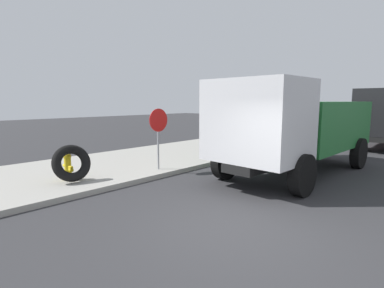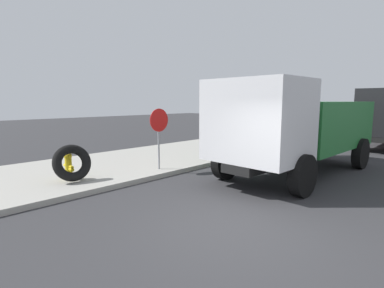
{
  "view_description": "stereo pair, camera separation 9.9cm",
  "coord_description": "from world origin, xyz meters",
  "px_view_note": "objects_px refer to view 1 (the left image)",
  "views": [
    {
      "loc": [
        -4.47,
        -3.03,
        2.42
      ],
      "look_at": [
        1.71,
        2.72,
        1.22
      ],
      "focal_mm": 28.19,
      "sensor_mm": 36.0,
      "label": 1
    },
    {
      "loc": [
        -4.4,
        -3.1,
        2.42
      ],
      "look_at": [
        1.71,
        2.72,
        1.22
      ],
      "focal_mm": 28.19,
      "sensor_mm": 36.0,
      "label": 2
    }
  ],
  "objects_px": {
    "stop_sign": "(158,128)",
    "dump_truck_green": "(296,126)",
    "loose_tire": "(72,163)",
    "fire_hydrant": "(68,165)"
  },
  "relations": [
    {
      "from": "fire_hydrant",
      "to": "loose_tire",
      "type": "bearing_deg",
      "value": -97.44
    },
    {
      "from": "loose_tire",
      "to": "dump_truck_green",
      "type": "height_order",
      "value": "dump_truck_green"
    },
    {
      "from": "fire_hydrant",
      "to": "stop_sign",
      "type": "height_order",
      "value": "stop_sign"
    },
    {
      "from": "loose_tire",
      "to": "stop_sign",
      "type": "distance_m",
      "value": 2.92
    },
    {
      "from": "fire_hydrant",
      "to": "stop_sign",
      "type": "xyz_separation_m",
      "value": [
        2.69,
        -0.9,
        0.98
      ]
    },
    {
      "from": "loose_tire",
      "to": "dump_truck_green",
      "type": "xyz_separation_m",
      "value": [
        5.78,
        -3.91,
        0.92
      ]
    },
    {
      "from": "stop_sign",
      "to": "dump_truck_green",
      "type": "distance_m",
      "value": 4.53
    },
    {
      "from": "stop_sign",
      "to": "dump_truck_green",
      "type": "bearing_deg",
      "value": -47.72
    },
    {
      "from": "stop_sign",
      "to": "dump_truck_green",
      "type": "xyz_separation_m",
      "value": [
        3.05,
        -3.35,
        0.06
      ]
    },
    {
      "from": "loose_tire",
      "to": "stop_sign",
      "type": "xyz_separation_m",
      "value": [
        2.74,
        -0.56,
        0.86
      ]
    }
  ]
}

